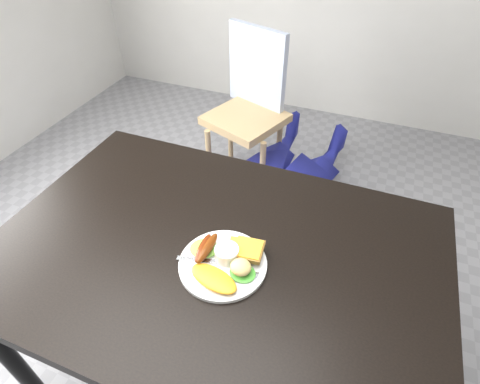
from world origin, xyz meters
The scene contains 15 objects.
room_floor centered at (0.00, 0.00, -0.01)m, with size 4.00×4.50×0.02m, color gray.
dining_table centered at (0.00, 0.00, 0.73)m, with size 1.20×0.80×0.04m, color black.
dining_chair centered at (-0.35, 1.15, 0.45)m, with size 0.38×0.38×0.05m, color tan.
person centered at (-0.08, 0.72, 0.84)m, with size 0.61×0.40×1.68m, color navy.
plate centered at (0.04, -0.05, 0.76)m, with size 0.23×0.23×0.01m, color white.
lettuce_left centered at (-0.02, -0.02, 0.77)m, with size 0.08×0.07×0.01m, color #598F1D.
lettuce_right centered at (0.10, -0.06, 0.77)m, with size 0.07×0.06×0.01m, color #3F9236.
omelette centered at (0.04, -0.11, 0.77)m, with size 0.13×0.06×0.02m, color orange.
sausage_a centered at (-0.02, -0.04, 0.78)m, with size 0.02×0.10×0.02m, color #5F190B.
sausage_b centered at (-0.01, -0.03, 0.78)m, with size 0.03×0.11×0.03m, color #5D2710.
ramekin centered at (0.05, -0.03, 0.78)m, with size 0.06×0.06×0.04m, color white.
toast_a centered at (0.07, 0.01, 0.77)m, with size 0.07×0.07×0.01m, color brown.
toast_b centered at (0.09, 0.00, 0.78)m, with size 0.07×0.07×0.01m, color brown.
potato_salad centered at (0.10, -0.06, 0.79)m, with size 0.05×0.05×0.03m, color beige.
fork centered at (0.00, -0.06, 0.76)m, with size 0.16×0.01×0.00m, color #ADAFB7.
Camera 1 is at (0.30, -0.59, 1.52)m, focal length 28.00 mm.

